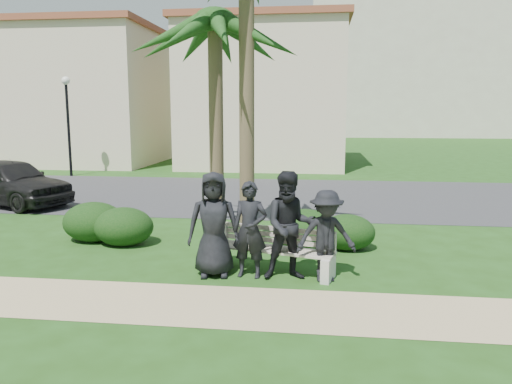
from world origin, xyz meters
The scene contains 19 objects.
ground centered at (0.00, 0.00, 0.00)m, with size 160.00×160.00×0.00m, color #204413.
footpath centered at (0.00, -1.80, 0.00)m, with size 30.00×1.60×0.01m, color tan.
asphalt_street centered at (0.00, 8.00, 0.00)m, with size 160.00×8.00×0.01m, color #2D2D30.
stucco_bldg_left centered at (-12.00, 18.00, 3.66)m, with size 10.40×8.40×7.30m.
stucco_bldg_right centered at (-1.00, 18.00, 3.66)m, with size 8.40×8.40×7.30m.
hotel_tower centered at (14.00, 55.00, 13.41)m, with size 26.00×18.00×37.30m.
street_lamp centered at (-9.00, 12.00, 2.94)m, with size 0.36×0.36×4.29m.
park_bench centered at (1.00, -0.17, 0.35)m, with size 2.33×1.06×0.77m.
man_a centered at (0.03, -0.46, 0.91)m, with size 0.89×0.58×1.82m, color black.
man_b centered at (0.66, -0.45, 0.83)m, with size 0.61×0.40×1.66m, color black.
man_c centered at (1.34, -0.47, 0.92)m, with size 0.90×0.70×1.85m, color black.
man_d centered at (1.95, -0.50, 0.77)m, with size 1.00×0.57×1.55m, color black.
hedge_a centered at (-3.09, 1.55, 0.44)m, with size 1.36×1.12×0.89m, color black.
hedge_b centered at (-2.30, 1.30, 0.42)m, with size 1.28×1.05×0.83m, color black.
hedge_d centered at (1.50, 1.36, 0.41)m, with size 1.27×1.05×0.83m, color black.
hedge_e centered at (1.55, 1.53, 0.42)m, with size 1.29×1.07×0.84m, color black.
hedge_f centered at (2.41, 1.54, 0.38)m, with size 1.15×0.95×0.75m, color black.
palm_left centered at (-0.49, 2.38, 4.70)m, with size 3.00×3.00×5.67m.
car_a centered at (-7.45, 5.24, 0.71)m, with size 1.69×4.19×1.43m, color black.
Camera 1 is at (1.78, -8.65, 2.83)m, focal length 35.00 mm.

